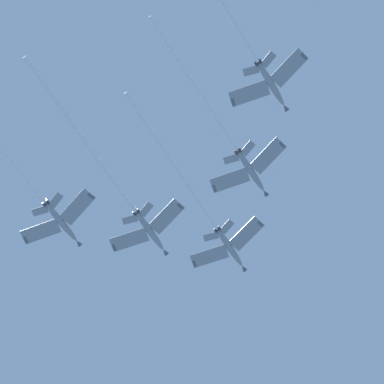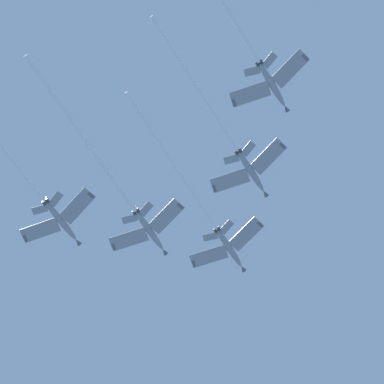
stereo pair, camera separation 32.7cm
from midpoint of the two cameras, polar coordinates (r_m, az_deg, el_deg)
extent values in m
ellipsoid|color=gray|center=(184.65, 2.75, -4.20)|extent=(4.04, 12.13, 3.37)
cone|color=#595E60|center=(187.55, 3.79, -5.75)|extent=(1.54, 1.99, 1.45)
ellipsoid|color=black|center=(186.08, 3.05, -4.62)|extent=(1.58, 3.06, 1.36)
cube|color=gray|center=(184.86, 1.22, -4.87)|extent=(9.66, 7.14, 0.81)
cube|color=#595E60|center=(185.43, 0.09, -5.42)|extent=(1.41, 1.92, 0.42)
cube|color=gray|center=(183.75, 4.04, -3.19)|extent=(9.13, 3.92, 0.81)
cube|color=#595E60|center=(183.47, 5.09, -2.44)|extent=(0.77, 1.82, 0.42)
cube|color=gray|center=(182.88, 1.35, -3.38)|extent=(4.02, 3.35, 0.46)
cube|color=gray|center=(182.40, 2.57, -2.65)|extent=(3.77, 2.18, 0.46)
cube|color=#595E60|center=(183.98, 1.94, -2.89)|extent=(0.76, 2.82, 3.17)
cylinder|color=#38383D|center=(182.27, 1.72, -2.91)|extent=(1.01, 1.26, 0.96)
cylinder|color=#38383D|center=(182.17, 1.96, -2.76)|extent=(1.01, 1.26, 0.96)
cylinder|color=white|center=(175.36, -1.49, 2.19)|extent=(8.83, 38.52, 7.53)
ellipsoid|color=gray|center=(180.32, -3.29, -2.89)|extent=(4.00, 12.13, 3.45)
cone|color=#595E60|center=(182.77, -2.15, -4.49)|extent=(1.54, 1.99, 1.46)
ellipsoid|color=black|center=(181.61, -2.94, -3.32)|extent=(1.57, 3.06, 1.38)
cube|color=gray|center=(180.99, -4.84, -3.56)|extent=(9.66, 7.12, 0.83)
cube|color=#595E60|center=(181.90, -5.97, -4.13)|extent=(1.41, 1.92, 0.44)
cube|color=gray|center=(179.05, -2.00, -1.84)|extent=(9.14, 3.94, 0.83)
cube|color=#595E60|center=(178.47, -0.94, -1.07)|extent=(0.77, 1.82, 0.44)
cube|color=gray|center=(179.06, -4.77, -2.04)|extent=(4.02, 3.35, 0.47)
cube|color=gray|center=(178.22, -3.54, -1.28)|extent=(3.78, 2.19, 0.47)
cube|color=#595E60|center=(179.99, -4.13, -1.54)|extent=(0.75, 2.83, 3.18)
cylinder|color=#38383D|center=(178.35, -4.42, -1.55)|extent=(1.01, 1.26, 0.96)
cylinder|color=#38383D|center=(178.19, -4.17, -1.40)|extent=(1.01, 1.26, 0.96)
cylinder|color=white|center=(172.47, -8.27, 4.16)|extent=(9.71, 42.17, 8.70)
ellipsoid|color=gray|center=(177.99, 4.40, 1.58)|extent=(3.87, 12.15, 3.29)
cone|color=#595E60|center=(180.42, 5.47, -0.10)|extent=(1.52, 1.97, 1.44)
ellipsoid|color=black|center=(179.29, 4.70, 1.11)|extent=(1.54, 3.05, 1.34)
cube|color=gray|center=(177.86, 2.82, 0.87)|extent=(9.67, 7.05, 0.78)
cube|color=#595E60|center=(178.16, 1.65, 0.26)|extent=(1.39, 1.92, 0.41)
cube|color=gray|center=(177.54, 5.72, 2.68)|extent=(9.18, 4.05, 0.78)
cube|color=#595E60|center=(177.59, 6.79, 3.47)|extent=(0.79, 1.83, 0.41)
cube|color=gray|center=(176.40, 2.95, 2.47)|extent=(4.02, 3.32, 0.45)
cube|color=gray|center=(176.26, 4.20, 3.26)|extent=(3.79, 2.23, 0.45)
cube|color=#595E60|center=(177.71, 3.54, 2.95)|extent=(0.71, 2.81, 3.15)
cylinder|color=#38383D|center=(175.98, 3.32, 2.99)|extent=(1.00, 1.25, 0.95)
cylinder|color=#38383D|center=(175.95, 3.57, 3.14)|extent=(1.00, 1.25, 0.95)
cylinder|color=white|center=(171.01, 0.25, 8.00)|extent=(7.67, 35.60, 6.72)
ellipsoid|color=gray|center=(179.36, -9.91, -2.13)|extent=(3.73, 12.13, 3.60)
cone|color=#595E60|center=(181.37, -8.65, -3.73)|extent=(1.50, 1.98, 1.48)
ellipsoid|color=black|center=(180.52, -9.50, -2.56)|extent=(1.51, 3.05, 1.41)
cube|color=gray|center=(180.57, -11.41, -2.84)|extent=(9.67, 6.96, 0.88)
cube|color=#595E60|center=(181.88, -12.50, -3.43)|extent=(1.37, 1.92, 0.46)
cube|color=gray|center=(177.67, -8.69, -1.05)|extent=(9.21, 4.14, 0.88)
cube|color=#595E60|center=(176.73, -7.67, -0.25)|extent=(0.81, 1.83, 0.46)
cube|color=gray|center=(178.66, -11.44, -1.31)|extent=(4.02, 3.29, 0.50)
cube|color=gray|center=(177.40, -10.27, -0.52)|extent=(3.81, 2.26, 0.50)
cube|color=#595E60|center=(179.37, -10.79, -0.80)|extent=(0.69, 2.87, 3.20)
cylinder|color=#38383D|center=(177.85, -11.13, -0.81)|extent=(0.99, 1.26, 0.97)
cylinder|color=#38383D|center=(177.60, -10.90, -0.65)|extent=(0.99, 1.26, 0.97)
ellipsoid|color=gray|center=(173.49, 5.97, 8.08)|extent=(3.93, 12.12, 3.63)
cone|color=#595E60|center=(175.59, 7.04, 6.28)|extent=(1.53, 2.00, 1.48)
ellipsoid|color=black|center=(174.70, 6.27, 7.56)|extent=(1.55, 3.06, 1.42)
cube|color=gray|center=(172.96, 4.34, 7.37)|extent=(9.66, 7.08, 0.88)
cube|color=#595E60|center=(172.94, 3.12, 6.75)|extent=(1.40, 1.92, 0.46)
cube|color=gray|center=(173.53, 7.36, 9.20)|extent=(9.16, 3.99, 0.88)
cube|color=#595E60|center=(173.95, 8.47, 9.98)|extent=(0.78, 1.82, 0.46)
cube|color=gray|center=(171.97, 4.50, 9.05)|extent=(4.02, 3.33, 0.50)
cube|color=gray|center=(172.22, 5.81, 9.84)|extent=(3.79, 2.21, 0.50)
cube|color=#595E60|center=(173.48, 5.10, 9.49)|extent=(0.74, 2.87, 3.21)
cylinder|color=#38383D|center=(171.75, 4.90, 9.58)|extent=(1.01, 1.27, 0.98)
cylinder|color=#38383D|center=(171.80, 5.16, 9.74)|extent=(1.01, 1.27, 0.98)
camera|label=1|loc=(0.16, 89.95, -0.25)|focal=70.84mm
camera|label=2|loc=(0.16, -90.05, 0.25)|focal=70.84mm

